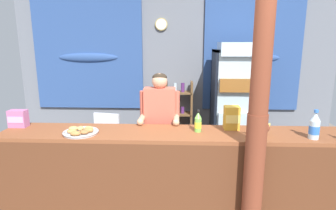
# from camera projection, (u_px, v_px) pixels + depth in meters

# --- Properties ---
(ground_plane) EXTENTS (7.52, 7.52, 0.00)m
(ground_plane) POSITION_uv_depth(u_px,v_px,m) (172.00, 188.00, 3.79)
(ground_plane) COLOR slate
(back_wall_curtained) EXTENTS (5.61, 0.22, 2.78)m
(back_wall_curtained) POSITION_uv_depth(u_px,v_px,m) (173.00, 70.00, 5.05)
(back_wall_curtained) COLOR slate
(back_wall_curtained) RESTS_ON ground
(stall_counter) EXTENTS (3.76, 0.57, 0.98)m
(stall_counter) POSITION_uv_depth(u_px,v_px,m) (174.00, 169.00, 2.99)
(stall_counter) COLOR brown
(stall_counter) RESTS_ON ground
(timber_post) EXTENTS (0.21, 0.19, 2.58)m
(timber_post) POSITION_uv_depth(u_px,v_px,m) (258.00, 120.00, 2.57)
(timber_post) COLOR brown
(timber_post) RESTS_ON ground
(drink_fridge) EXTENTS (0.68, 0.69, 1.93)m
(drink_fridge) POSITION_uv_depth(u_px,v_px,m) (234.00, 98.00, 4.49)
(drink_fridge) COLOR black
(drink_fridge) RESTS_ON ground
(bottle_shelf_rack) EXTENTS (0.48, 0.28, 1.27)m
(bottle_shelf_rack) POSITION_uv_depth(u_px,v_px,m) (179.00, 116.00, 4.95)
(bottle_shelf_rack) COLOR brown
(bottle_shelf_rack) RESTS_ON ground
(plastic_lawn_chair) EXTENTS (0.52, 0.52, 0.86)m
(plastic_lawn_chair) POSITION_uv_depth(u_px,v_px,m) (104.00, 139.00, 4.27)
(plastic_lawn_chair) COLOR silver
(plastic_lawn_chair) RESTS_ON ground
(shopkeeper) EXTENTS (0.50, 0.42, 1.56)m
(shopkeeper) POSITION_uv_depth(u_px,v_px,m) (160.00, 120.00, 3.53)
(shopkeeper) COLOR #28282D
(shopkeeper) RESTS_ON ground
(soda_bottle_water) EXTENTS (0.10, 0.10, 0.30)m
(soda_bottle_water) POSITION_uv_depth(u_px,v_px,m) (314.00, 127.00, 2.79)
(soda_bottle_water) COLOR silver
(soda_bottle_water) RESTS_ON stall_counter
(soda_bottle_lime_soda) EXTENTS (0.08, 0.08, 0.24)m
(soda_bottle_lime_soda) POSITION_uv_depth(u_px,v_px,m) (198.00, 122.00, 3.02)
(soda_bottle_lime_soda) COLOR #75C64C
(soda_bottle_lime_soda) RESTS_ON stall_counter
(snack_box_wafer) EXTENTS (0.19, 0.12, 0.20)m
(snack_box_wafer) POSITION_uv_depth(u_px,v_px,m) (18.00, 119.00, 3.19)
(snack_box_wafer) COLOR #B76699
(snack_box_wafer) RESTS_ON stall_counter
(snack_box_choco_powder) EXTENTS (0.17, 0.15, 0.26)m
(snack_box_choco_powder) POSITION_uv_depth(u_px,v_px,m) (232.00, 118.00, 3.11)
(snack_box_choco_powder) COLOR gold
(snack_box_choco_powder) RESTS_ON stall_counter
(pastry_tray) EXTENTS (0.37, 0.37, 0.07)m
(pastry_tray) POSITION_uv_depth(u_px,v_px,m) (81.00, 132.00, 2.96)
(pastry_tray) COLOR #BCBCC1
(pastry_tray) RESTS_ON stall_counter
(banana_bunch) EXTENTS (0.27, 0.06, 0.16)m
(banana_bunch) POSITION_uv_depth(u_px,v_px,m) (258.00, 130.00, 2.91)
(banana_bunch) COLOR #CCC14C
(banana_bunch) RESTS_ON stall_counter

